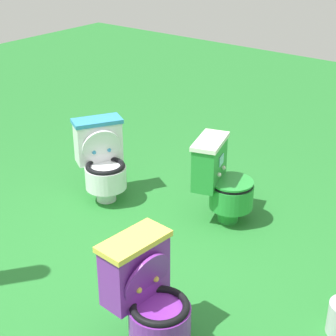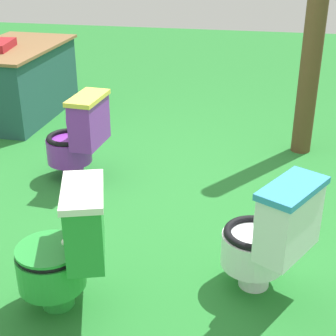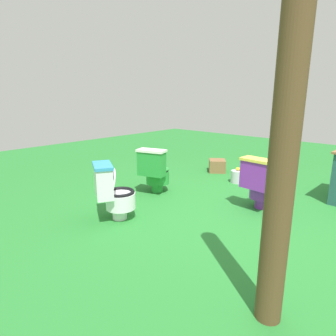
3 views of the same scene
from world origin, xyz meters
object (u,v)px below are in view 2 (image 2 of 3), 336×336
toilet_green (66,248)px  vendor_table (17,81)px  toilet_white (269,236)px  toilet_purple (78,136)px  wooden_post (315,30)px

toilet_green → vendor_table: (2.90, 1.66, 0.02)m
toilet_white → toilet_purple: 1.96m
toilet_purple → toilet_green: same height
toilet_purple → vendor_table: bearing=45.8°
toilet_white → wooden_post: wooden_post is taller
toilet_green → toilet_white: bearing=-90.6°
toilet_purple → wooden_post: (0.93, -1.84, 0.75)m
toilet_purple → toilet_white: bearing=-123.1°
toilet_white → vendor_table: bearing=76.5°
toilet_white → vendor_table: (2.57, 2.73, 0.02)m
toilet_white → toilet_green: size_ratio=1.00×
toilet_purple → wooden_post: bearing=-58.3°
toilet_green → vendor_table: bearing=12.5°
vendor_table → wooden_post: wooden_post is taller
toilet_green → wooden_post: bearing=-46.4°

